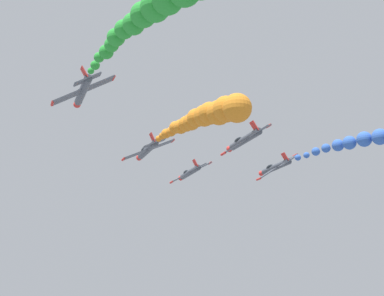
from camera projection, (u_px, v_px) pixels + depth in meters
name	position (u px, v px, depth m)	size (l,w,h in m)	color
airplane_lead	(190.00, 172.00, 99.29)	(8.53, 10.35, 4.97)	#474C56
airplane_left_inner	(147.00, 150.00, 83.62)	(8.79, 10.35, 4.44)	#474C56
smoke_trail_left_inner	(210.00, 115.00, 63.21)	(5.42, 23.66, 4.50)	orange
airplane_right_inner	(275.00, 167.00, 91.17)	(8.21, 10.35, 5.52)	#474C56
airplane_left_outer	(244.00, 140.00, 76.05)	(8.14, 10.35, 5.62)	#474C56
airplane_right_outer	(83.00, 91.00, 68.28)	(8.35, 10.35, 5.28)	#474C56
smoke_trail_right_outer	(171.00, 0.00, 45.17)	(8.30, 27.86, 3.87)	green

